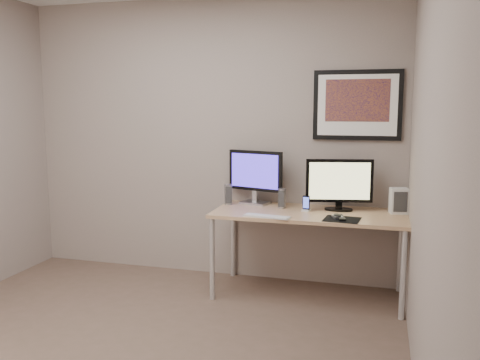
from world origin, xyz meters
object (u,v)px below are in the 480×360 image
(monitor_tv, at_px, (339,183))
(speaker_left, at_px, (228,194))
(keyboard, at_px, (267,216))
(desk, at_px, (309,220))
(monitor_large, at_px, (255,175))
(framed_art, at_px, (357,105))
(fan_unit, at_px, (399,201))
(phone_dock, at_px, (306,203))
(speaker_right, at_px, (282,198))

(monitor_tv, bearing_deg, speaker_left, 167.44)
(speaker_left, bearing_deg, keyboard, -65.02)
(desk, relative_size, speaker_left, 8.69)
(keyboard, bearing_deg, speaker_left, 145.49)
(desk, bearing_deg, speaker_left, 169.87)
(monitor_large, xyz_separation_m, monitor_tv, (0.76, -0.10, -0.03))
(framed_art, height_order, fan_unit, framed_art)
(phone_dock, xyz_separation_m, fan_unit, (0.75, 0.12, 0.04))
(monitor_tv, xyz_separation_m, fan_unit, (0.49, 0.02, -0.13))
(speaker_right, distance_m, keyboard, 0.40)
(monitor_tv, bearing_deg, desk, -164.14)
(speaker_right, height_order, keyboard, speaker_right)
(speaker_left, xyz_separation_m, phone_dock, (0.72, -0.11, -0.02))
(monitor_tv, bearing_deg, fan_unit, -9.22)
(monitor_large, xyz_separation_m, phone_dock, (0.49, -0.20, -0.20))
(desk, xyz_separation_m, monitor_large, (-0.52, 0.22, 0.33))
(speaker_left, bearing_deg, framed_art, -11.80)
(monitor_tv, relative_size, fan_unit, 2.62)
(speaker_right, bearing_deg, desk, -24.24)
(framed_art, height_order, monitor_tv, framed_art)
(speaker_left, height_order, fan_unit, fan_unit)
(framed_art, relative_size, monitor_large, 1.44)
(speaker_left, bearing_deg, monitor_tv, -22.66)
(monitor_tv, xyz_separation_m, speaker_right, (-0.49, -0.02, -0.15))
(monitor_tv, bearing_deg, framed_art, 48.90)
(speaker_right, distance_m, fan_unit, 0.97)
(framed_art, xyz_separation_m, speaker_left, (-1.10, -0.20, -0.80))
(framed_art, bearing_deg, keyboard, -136.34)
(speaker_right, bearing_deg, fan_unit, 0.60)
(monitor_tv, xyz_separation_m, speaker_left, (-0.99, 0.01, -0.14))
(monitor_large, distance_m, keyboard, 0.62)
(monitor_tv, relative_size, speaker_right, 3.23)
(monitor_large, distance_m, speaker_left, 0.30)
(desk, height_order, framed_art, framed_art)
(desk, bearing_deg, monitor_large, 156.86)
(desk, xyz_separation_m, keyboard, (-0.30, -0.29, 0.07))
(monitor_tv, bearing_deg, phone_dock, -171.12)
(monitor_large, bearing_deg, framed_art, 22.97)
(framed_art, bearing_deg, monitor_large, -172.96)
(monitor_tv, height_order, phone_dock, monitor_tv)
(speaker_right, relative_size, fan_unit, 0.81)
(desk, xyz_separation_m, speaker_right, (-0.25, 0.11, 0.15))
(monitor_large, bearing_deg, speaker_right, -7.79)
(desk, xyz_separation_m, monitor_tv, (0.23, 0.12, 0.30))
(fan_unit, bearing_deg, speaker_right, 168.49)
(phone_dock, xyz_separation_m, keyboard, (-0.27, -0.31, -0.06))
(framed_art, bearing_deg, speaker_right, -159.42)
(speaker_right, bearing_deg, monitor_large, 154.58)
(framed_art, bearing_deg, monitor_tv, -119.26)
(framed_art, relative_size, phone_dock, 5.55)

